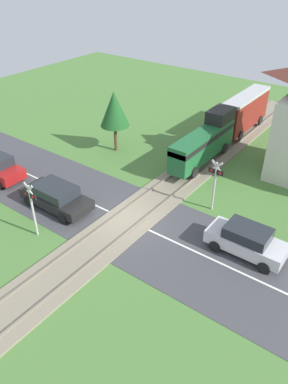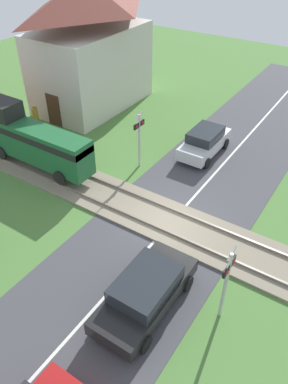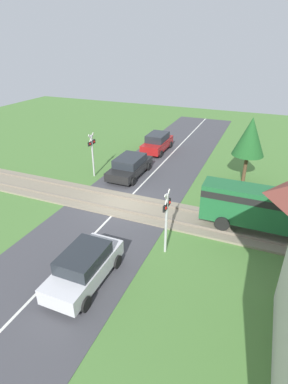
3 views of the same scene
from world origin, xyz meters
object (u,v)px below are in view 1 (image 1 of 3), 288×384
at_px(car_near_crossing, 56,196).
at_px(pedestrian_by_station, 269,149).
at_px(crossing_signal_west_approach, 31,203).
at_px(car_far_side, 247,240).
at_px(train, 226,125).
at_px(crossing_signal_east_approach, 215,179).

relative_size(car_near_crossing, pedestrian_by_station, 2.96).
bearing_deg(crossing_signal_west_approach, car_far_side, 29.07).
distance_m(train, crossing_signal_west_approach, 15.93).
xyz_separation_m(train, crossing_signal_east_approach, (3.19, -7.91, 0.20)).
height_order(car_near_crossing, crossing_signal_east_approach, crossing_signal_east_approach).
relative_size(crossing_signal_west_approach, pedestrian_by_station, 2.12).
relative_size(train, pedestrian_by_station, 8.93).
distance_m(car_near_crossing, crossing_signal_west_approach, 2.93).
bearing_deg(car_far_side, car_near_crossing, -164.79).
relative_size(car_far_side, pedestrian_by_station, 2.59).
xyz_separation_m(car_near_crossing, crossing_signal_east_approach, (7.47, 5.29, 1.28)).
xyz_separation_m(train, car_near_crossing, (-4.28, -13.20, -1.09)).
bearing_deg(crossing_signal_east_approach, car_far_side, -37.61).
bearing_deg(pedestrian_by_station, train, -174.87).
xyz_separation_m(crossing_signal_east_approach, pedestrian_by_station, (0.23, 8.22, -1.36)).
height_order(crossing_signal_east_approach, pedestrian_by_station, crossing_signal_east_approach).
bearing_deg(car_far_side, train, 121.47).
distance_m(crossing_signal_west_approach, pedestrian_by_station, 17.29).
distance_m(train, pedestrian_by_station, 3.63).
height_order(crossing_signal_west_approach, pedestrian_by_station, crossing_signal_west_approach).
bearing_deg(pedestrian_by_station, crossing_signal_east_approach, -91.59).
bearing_deg(train, pedestrian_by_station, 5.13).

